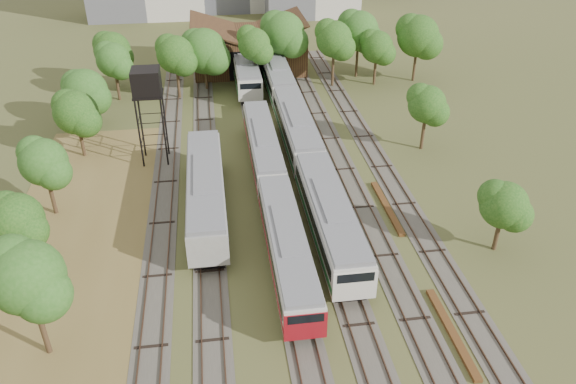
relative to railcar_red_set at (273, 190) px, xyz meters
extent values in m
plane|color=#475123|center=(2.00, -18.94, -1.85)|extent=(240.00, 240.00, 0.00)
cube|color=brown|center=(-16.00, -10.94, -1.83)|extent=(14.00, 60.00, 0.04)
cube|color=#4C473D|center=(-10.00, 6.06, -1.82)|extent=(2.60, 80.00, 0.06)
cube|color=#472D1E|center=(-10.72, 6.06, -1.73)|extent=(0.08, 80.00, 0.14)
cube|color=#472D1E|center=(-9.28, 6.06, -1.73)|extent=(0.08, 80.00, 0.14)
cube|color=#4C473D|center=(-6.00, 6.06, -1.82)|extent=(2.60, 80.00, 0.06)
cube|color=#472D1E|center=(-6.72, 6.06, -1.73)|extent=(0.08, 80.00, 0.14)
cube|color=#472D1E|center=(-5.28, 6.06, -1.73)|extent=(0.08, 80.00, 0.14)
cube|color=#4C473D|center=(0.00, 6.06, -1.82)|extent=(2.60, 80.00, 0.06)
cube|color=#472D1E|center=(-0.72, 6.06, -1.73)|extent=(0.08, 80.00, 0.14)
cube|color=#472D1E|center=(0.72, 6.06, -1.73)|extent=(0.08, 80.00, 0.14)
cube|color=#4C473D|center=(4.00, 6.06, -1.82)|extent=(2.60, 80.00, 0.06)
cube|color=#472D1E|center=(3.28, 6.06, -1.73)|extent=(0.08, 80.00, 0.14)
cube|color=#472D1E|center=(4.72, 6.06, -1.73)|extent=(0.08, 80.00, 0.14)
cube|color=#4C473D|center=(8.00, 6.06, -1.82)|extent=(2.60, 80.00, 0.06)
cube|color=#472D1E|center=(7.28, 6.06, -1.73)|extent=(0.08, 80.00, 0.14)
cube|color=#472D1E|center=(8.72, 6.06, -1.73)|extent=(0.08, 80.00, 0.14)
cube|color=#4C473D|center=(12.00, 6.06, -1.82)|extent=(2.60, 80.00, 0.06)
cube|color=#472D1E|center=(11.28, 6.06, -1.73)|extent=(0.08, 80.00, 0.14)
cube|color=#472D1E|center=(12.72, 6.06, -1.73)|extent=(0.08, 80.00, 0.14)
cube|color=black|center=(0.00, -8.69, -1.47)|extent=(2.11, 15.64, 0.77)
cube|color=beige|center=(0.00, -8.69, 0.11)|extent=(2.78, 17.00, 2.39)
cube|color=black|center=(0.00, -8.69, 0.40)|extent=(2.84, 15.64, 0.81)
cube|color=slate|center=(0.00, -8.69, 1.48)|extent=(2.55, 16.66, 0.34)
cube|color=maroon|center=(0.00, -8.69, -0.56)|extent=(2.84, 16.66, 0.43)
cube|color=maroon|center=(0.00, -17.14, -0.01)|extent=(2.82, 0.25, 2.15)
cube|color=black|center=(0.00, 8.81, -1.47)|extent=(2.11, 15.64, 0.77)
cube|color=beige|center=(0.00, 8.81, 0.11)|extent=(2.78, 17.00, 2.39)
cube|color=black|center=(0.00, 8.81, 0.40)|extent=(2.84, 15.64, 0.81)
cube|color=slate|center=(0.00, 8.81, 1.48)|extent=(2.55, 16.66, 0.34)
cube|color=maroon|center=(0.00, 8.81, -0.56)|extent=(2.84, 16.66, 0.43)
cube|color=black|center=(4.00, -5.59, -1.42)|extent=(2.36, 15.64, 0.86)
cube|color=beige|center=(4.00, -5.59, 0.35)|extent=(3.12, 17.00, 2.69)
cube|color=black|center=(4.00, -5.59, 0.67)|extent=(3.18, 15.64, 0.91)
cube|color=slate|center=(4.00, -5.59, 1.89)|extent=(2.87, 16.66, 0.39)
cube|color=#175E23|center=(4.00, -5.59, -0.40)|extent=(3.18, 16.66, 0.48)
cube|color=beige|center=(4.00, -14.04, 0.22)|extent=(3.16, 0.25, 2.42)
cube|color=black|center=(4.00, 11.91, -1.42)|extent=(2.36, 15.64, 0.86)
cube|color=beige|center=(4.00, 11.91, 0.35)|extent=(3.12, 17.00, 2.69)
cube|color=black|center=(4.00, 11.91, 0.67)|extent=(3.18, 15.64, 0.91)
cube|color=slate|center=(4.00, 11.91, 1.89)|extent=(2.87, 16.66, 0.39)
cube|color=#175E23|center=(4.00, 11.91, -0.40)|extent=(3.18, 16.66, 0.48)
cube|color=black|center=(4.00, 29.41, -1.42)|extent=(2.36, 15.64, 0.86)
cube|color=beige|center=(4.00, 29.41, 0.35)|extent=(3.12, 17.00, 2.69)
cube|color=black|center=(4.00, 29.41, 0.67)|extent=(3.18, 15.64, 0.91)
cube|color=slate|center=(4.00, 29.41, 1.89)|extent=(2.87, 16.66, 0.39)
cube|color=#175E23|center=(4.00, 29.41, -0.40)|extent=(3.18, 16.66, 0.48)
cube|color=black|center=(0.00, 31.78, -1.42)|extent=(2.35, 14.72, 0.86)
cube|color=beige|center=(0.00, 31.78, 0.34)|extent=(3.10, 16.00, 2.67)
cube|color=black|center=(0.00, 31.78, 0.66)|extent=(3.16, 14.72, 0.91)
cube|color=slate|center=(0.00, 31.78, 1.87)|extent=(2.85, 15.68, 0.39)
cube|color=#175E23|center=(0.00, 31.78, -0.41)|extent=(3.16, 15.68, 0.48)
cube|color=beige|center=(0.00, 23.83, 0.21)|extent=(3.14, 0.25, 2.41)
cube|color=black|center=(-6.00, 0.01, -1.41)|extent=(2.41, 16.56, 0.88)
cube|color=gray|center=(-6.00, 0.01, 0.39)|extent=(3.17, 18.00, 2.74)
cube|color=black|center=(-6.00, 0.01, 0.72)|extent=(3.23, 16.56, 0.93)
cube|color=slate|center=(-6.00, 0.01, 1.96)|extent=(2.92, 17.64, 0.39)
cylinder|color=black|center=(-12.33, 9.64, 1.79)|extent=(0.18, 0.18, 7.28)
cylinder|color=black|center=(-9.88, 9.64, 1.79)|extent=(0.18, 0.18, 7.28)
cylinder|color=black|center=(-12.33, 12.10, 1.79)|extent=(0.18, 0.18, 7.28)
cylinder|color=black|center=(-9.88, 12.10, 1.79)|extent=(0.18, 0.18, 7.28)
cube|color=black|center=(-11.11, 10.87, 5.53)|extent=(2.87, 2.87, 0.20)
cube|color=black|center=(-11.11, 10.87, 6.85)|extent=(2.73, 2.73, 2.46)
cube|color=brown|center=(10.00, -17.40, -1.71)|extent=(0.56, 8.42, 0.28)
cube|color=brown|center=(10.20, -1.73, -1.71)|extent=(0.56, 8.90, 0.29)
cube|color=#381F14|center=(1.00, 39.06, 0.90)|extent=(16.00, 11.00, 5.50)
cube|color=#381F14|center=(-3.00, 39.06, 4.25)|extent=(8.45, 11.55, 2.96)
cube|color=#381F14|center=(5.00, 39.06, 4.25)|extent=(8.45, 11.55, 2.96)
cube|color=black|center=(1.00, 33.61, 0.35)|extent=(6.40, 0.15, 4.12)
cylinder|color=#382616|center=(-16.52, -15.23, 0.60)|extent=(0.36, 0.36, 4.91)
sphere|color=#164512|center=(-16.52, -15.23, 4.40)|extent=(4.56, 4.56, 4.56)
cylinder|color=#382616|center=(-19.87, -6.08, -0.06)|extent=(0.36, 0.36, 3.58)
sphere|color=#164512|center=(-19.87, -6.08, 2.70)|extent=(4.09, 4.09, 4.09)
cylinder|color=#382616|center=(-19.52, 1.81, 0.19)|extent=(0.36, 0.36, 4.09)
sphere|color=#164512|center=(-19.52, 1.81, 3.35)|extent=(4.11, 4.11, 4.11)
cylinder|color=#382616|center=(-18.83, 13.03, 0.10)|extent=(0.36, 0.36, 3.91)
sphere|color=#164512|center=(-18.83, 13.03, 3.12)|extent=(4.56, 4.56, 4.56)
cylinder|color=#382616|center=(-19.33, 21.14, -0.20)|extent=(0.36, 0.36, 3.31)
sphere|color=#164512|center=(-19.33, 21.14, 2.36)|extent=(5.18, 5.18, 5.18)
cylinder|color=#382616|center=(-17.65, 33.77, 0.16)|extent=(0.36, 0.36, 4.02)
sphere|color=#164512|center=(-17.65, 33.77, 3.27)|extent=(4.90, 4.90, 4.90)
cylinder|color=#382616|center=(-16.90, 28.88, 0.25)|extent=(0.36, 0.36, 4.20)
sphere|color=#164512|center=(-16.90, 28.88, 3.49)|extent=(4.33, 4.33, 4.33)
cylinder|color=#382616|center=(-9.09, 28.48, 0.43)|extent=(0.36, 0.36, 4.57)
sphere|color=#164512|center=(-9.09, 28.48, 3.97)|extent=(4.80, 4.80, 4.80)
cylinder|color=#382616|center=(-5.45, 31.25, 0.21)|extent=(0.36, 0.36, 4.12)
sphere|color=#164512|center=(-5.45, 31.25, 3.39)|extent=(6.00, 6.00, 6.00)
cylinder|color=#382616|center=(1.07, 29.10, 0.71)|extent=(0.36, 0.36, 5.12)
sphere|color=#164512|center=(1.07, 29.10, 4.67)|extent=(4.22, 4.22, 4.22)
cylinder|color=#382616|center=(5.45, 33.34, 0.74)|extent=(0.36, 0.36, 5.19)
sphere|color=#164512|center=(5.45, 33.34, 4.75)|extent=(5.90, 5.90, 5.90)
cylinder|color=#382616|center=(11.85, 29.93, 0.71)|extent=(0.36, 0.36, 5.13)
sphere|color=#164512|center=(11.85, 29.93, 4.67)|extent=(4.84, 4.84, 4.84)
cylinder|color=#382616|center=(16.06, 33.23, 0.73)|extent=(0.36, 0.36, 5.17)
sphere|color=#164512|center=(16.06, 33.23, 4.73)|extent=(5.53, 5.53, 5.53)
cylinder|color=#382616|center=(23.69, 30.41, 0.64)|extent=(0.36, 0.36, 4.99)
sphere|color=#164512|center=(23.69, 30.41, 4.50)|extent=(5.69, 5.69, 5.69)
cylinder|color=#382616|center=(17.10, -8.85, -0.17)|extent=(0.36, 0.36, 3.36)
sphere|color=#164512|center=(17.10, -8.85, 2.42)|extent=(3.78, 3.78, 3.78)
cylinder|color=#382616|center=(17.47, 9.57, 0.18)|extent=(0.36, 0.36, 4.07)
sphere|color=#164512|center=(17.47, 9.57, 3.33)|extent=(4.00, 4.00, 4.00)
cylinder|color=#382616|center=(17.76, 29.71, 0.23)|extent=(0.36, 0.36, 4.17)
sphere|color=#164512|center=(17.76, 29.71, 3.45)|extent=(4.36, 4.36, 4.36)
camera|label=1|loc=(-4.84, -42.98, 25.93)|focal=35.00mm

